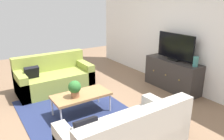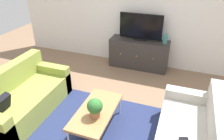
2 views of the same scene
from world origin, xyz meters
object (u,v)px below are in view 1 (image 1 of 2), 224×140
couch_left_side (54,78)px  tv_console (172,75)px  coffee_table (81,96)px  glass_vase (196,62)px  potted_plant (75,88)px  flat_screen_tv (175,47)px

couch_left_side → tv_console: size_ratio=1.21×
couch_left_side → tv_console: (1.53, 2.37, 0.07)m
coffee_table → glass_vase: 2.48m
coffee_table → tv_console: (0.11, 2.34, -0.01)m
coffee_table → potted_plant: 0.25m
potted_plant → glass_vase: size_ratio=1.44×
flat_screen_tv → coffee_table: bearing=-92.6°
potted_plant → tv_console: size_ratio=0.22×
coffee_table → potted_plant: size_ratio=3.41×
couch_left_side → flat_screen_tv: bearing=57.5°
glass_vase → couch_left_side: bearing=-131.7°
glass_vase → coffee_table: bearing=-106.5°
coffee_table → flat_screen_tv: flat_screen_tv is taller
potted_plant → glass_vase: (0.64, 2.48, 0.25)m
potted_plant → couch_left_side: bearing=175.8°
potted_plant → tv_console: same height
flat_screen_tv → potted_plant: bearing=-91.3°
flat_screen_tv → glass_vase: bearing=-2.0°
coffee_table → flat_screen_tv: bearing=87.4°
flat_screen_tv → tv_console: bearing=-90.0°
tv_console → flat_screen_tv: 0.67m
coffee_table → tv_console: size_ratio=0.75×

